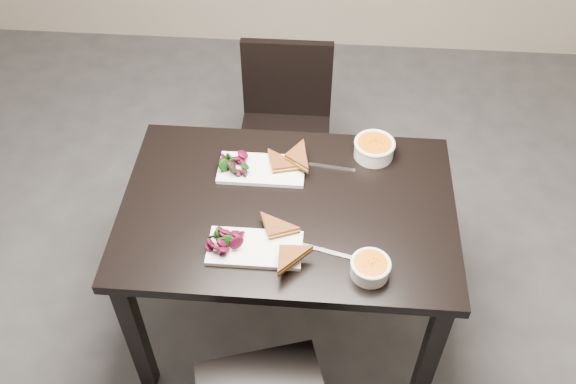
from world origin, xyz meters
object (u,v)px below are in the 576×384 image
object	(u,v)px
soup_bowl_near	(370,267)
soup_bowl_far	(374,148)
chair_far	(285,121)
table	(288,223)
plate_far	(262,169)
plate_near	(255,248)

from	to	relation	value
soup_bowl_near	soup_bowl_far	world-z (taller)	soup_bowl_far
chair_far	soup_bowl_far	world-z (taller)	chair_far
table	plate_far	size ratio (longest dim) A/B	3.71
soup_bowl_near	chair_far	bearing A→B (deg)	108.88
chair_far	plate_far	distance (m)	0.67
table	soup_bowl_near	distance (m)	0.42
soup_bowl_near	plate_far	xyz separation A→B (m)	(-0.40, 0.44, -0.03)
chair_far	plate_far	bearing A→B (deg)	-94.23
plate_far	soup_bowl_far	size ratio (longest dim) A/B	2.05
soup_bowl_near	plate_far	distance (m)	0.60
plate_near	soup_bowl_near	size ratio (longest dim) A/B	2.40
plate_far	soup_bowl_near	bearing A→B (deg)	-47.97
soup_bowl_near	plate_far	size ratio (longest dim) A/B	0.41
soup_bowl_far	soup_bowl_near	bearing A→B (deg)	-92.17
table	soup_bowl_far	world-z (taller)	soup_bowl_far
chair_far	soup_bowl_far	size ratio (longest dim) A/B	5.39
table	chair_far	distance (m)	0.79
soup_bowl_near	plate_near	bearing A→B (deg)	169.77
plate_near	soup_bowl_near	world-z (taller)	soup_bowl_near
chair_far	soup_bowl_near	distance (m)	1.15
table	plate_far	world-z (taller)	plate_far
table	soup_bowl_near	size ratio (longest dim) A/B	9.10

